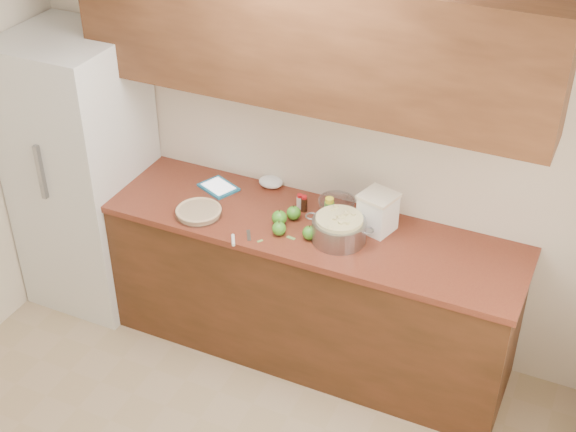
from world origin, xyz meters
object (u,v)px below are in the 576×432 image
at_px(pie, 199,212).
at_px(tablet, 218,187).
at_px(colander, 339,229).
at_px(flour_canister, 378,212).

relative_size(pie, tablet, 1.02).
height_order(pie, tablet, pie).
height_order(colander, tablet, colander).
bearing_deg(pie, tablet, 97.45).
xyz_separation_m(pie, tablet, (-0.04, 0.30, -0.01)).
xyz_separation_m(colander, flour_canister, (0.15, 0.19, 0.04)).
xyz_separation_m(flour_canister, tablet, (-1.01, 0.01, -0.11)).
height_order(pie, flour_canister, flour_canister).
bearing_deg(tablet, pie, -58.62).
bearing_deg(colander, pie, -172.50).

